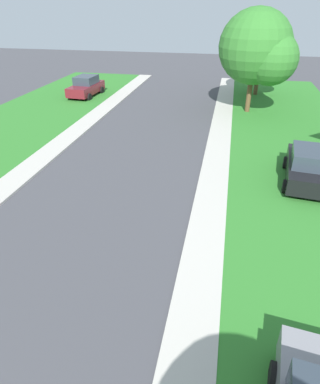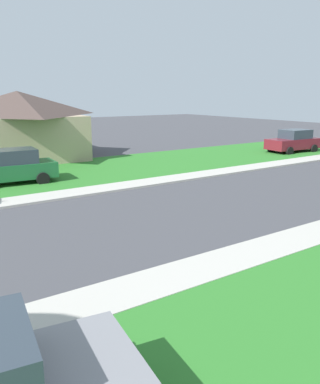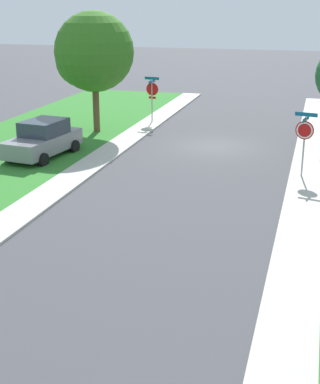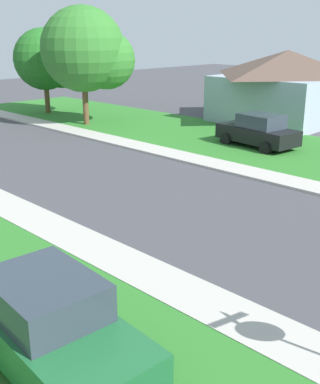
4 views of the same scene
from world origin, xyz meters
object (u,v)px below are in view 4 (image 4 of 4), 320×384
tree_corner_large (49,61)px  car_black_driveway_right (258,131)px  car_green_far_down_street (50,326)px  house_right_setback (286,85)px  tree_across_right (89,52)px

tree_corner_large → car_black_driveway_right: bearing=-85.4°
car_green_far_down_street → tree_corner_large: bearing=56.8°
car_black_driveway_right → house_right_setback: bearing=22.6°
tree_corner_large → house_right_setback: 16.60m
car_black_driveway_right → tree_across_right: 11.93m
car_green_far_down_street → house_right_setback: 27.55m
car_green_far_down_street → tree_corner_large: 29.09m
car_black_driveway_right → tree_corner_large: tree_corner_large is taller
car_green_far_down_street → tree_across_right: 24.08m
car_black_driveway_right → tree_across_right: bearing=101.0°
car_black_driveway_right → tree_across_right: size_ratio=0.61×
car_green_far_down_street → car_black_driveway_right: 18.70m
car_green_far_down_street → tree_corner_large: tree_corner_large is taller
car_green_far_down_street → car_black_driveway_right: same height
house_right_setback → tree_corner_large: bearing=125.0°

